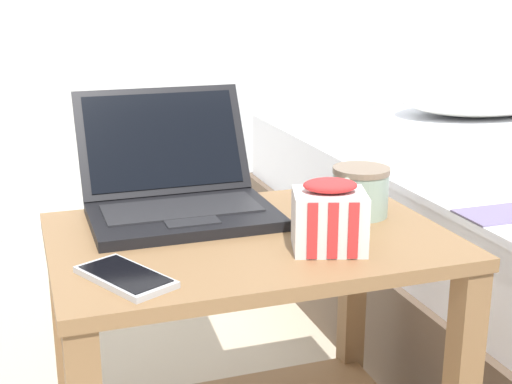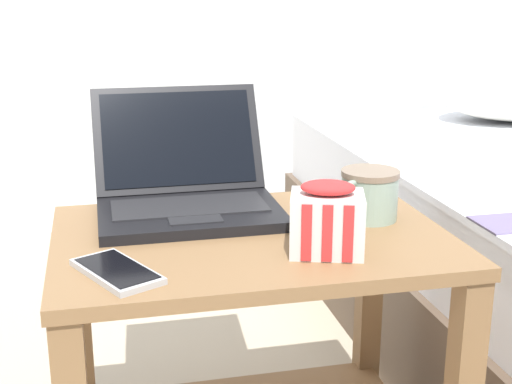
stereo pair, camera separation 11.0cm
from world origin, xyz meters
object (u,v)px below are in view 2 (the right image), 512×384
Objects in this scene: snack_bag at (327,220)px; cell_phone at (117,271)px; laptop at (186,188)px; mug_front_left at (369,192)px.

snack_bag reaches higher than cell_phone.
laptop is 0.30m from cell_phone.
mug_front_left is 0.77× the size of cell_phone.
laptop is 0.32m from mug_front_left.
mug_front_left is at bearing 48.43° from snack_bag.
cell_phone is at bearing -116.34° from laptop.
snack_bag reaches higher than mug_front_left.
snack_bag is at bearing -131.57° from mug_front_left.
mug_front_left is at bearing -21.23° from laptop.
mug_front_left is at bearing 19.59° from cell_phone.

